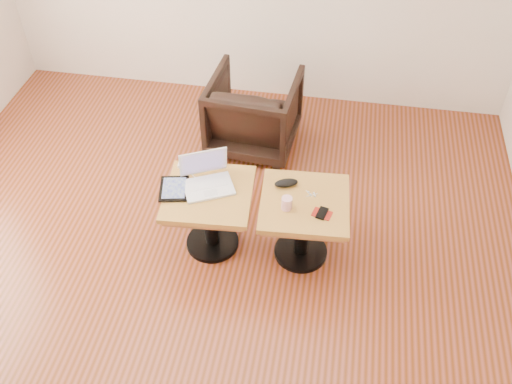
% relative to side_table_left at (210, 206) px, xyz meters
% --- Properties ---
extents(room_shell, '(4.52, 4.52, 2.71)m').
position_rel_side_table_left_xyz_m(room_shell, '(-0.02, -0.31, 0.96)').
color(room_shell, '#602B0D').
rests_on(room_shell, ground).
extents(side_table_left, '(0.61, 0.61, 0.52)m').
position_rel_side_table_left_xyz_m(side_table_left, '(0.00, 0.00, 0.00)').
color(side_table_left, black).
rests_on(side_table_left, ground).
extents(side_table_right, '(0.60, 0.60, 0.52)m').
position_rel_side_table_left_xyz_m(side_table_right, '(0.63, 0.02, 0.00)').
color(side_table_right, black).
rests_on(side_table_right, ground).
extents(laptop, '(0.40, 0.38, 0.23)m').
position_rel_side_table_left_xyz_m(laptop, '(-0.03, 0.07, 0.18)').
color(laptop, white).
rests_on(laptop, side_table_left).
extents(tablet, '(0.23, 0.27, 0.02)m').
position_rel_side_table_left_xyz_m(tablet, '(-0.23, -0.02, 0.14)').
color(tablet, black).
rests_on(tablet, side_table_left).
extents(charging_adapter, '(0.04, 0.04, 0.02)m').
position_rel_side_table_left_xyz_m(charging_adapter, '(-0.24, 0.21, 0.14)').
color(charging_adapter, white).
rests_on(charging_adapter, side_table_left).
extents(glasses_case, '(0.17, 0.12, 0.05)m').
position_rel_side_table_left_xyz_m(glasses_case, '(0.49, 0.14, 0.15)').
color(glasses_case, black).
rests_on(glasses_case, side_table_right).
extents(striped_cup, '(0.09, 0.09, 0.09)m').
position_rel_side_table_left_xyz_m(striped_cup, '(0.52, -0.06, 0.17)').
color(striped_cup, '#DC637E').
rests_on(striped_cup, side_table_right).
extents(earbuds_tangle, '(0.07, 0.05, 0.01)m').
position_rel_side_table_left_xyz_m(earbuds_tangle, '(0.67, 0.09, 0.14)').
color(earbuds_tangle, white).
rests_on(earbuds_tangle, side_table_right).
extents(phone_on_sleeve, '(0.14, 0.12, 0.01)m').
position_rel_side_table_left_xyz_m(phone_on_sleeve, '(0.75, -0.08, 0.14)').
color(phone_on_sleeve, maroon).
rests_on(phone_on_sleeve, side_table_right).
extents(armchair, '(0.75, 0.77, 0.65)m').
position_rel_side_table_left_xyz_m(armchair, '(0.09, 1.18, -0.07)').
color(armchair, black).
rests_on(armchair, ground).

